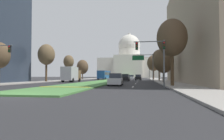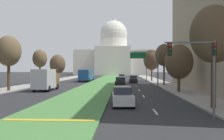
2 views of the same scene
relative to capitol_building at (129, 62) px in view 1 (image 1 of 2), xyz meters
name	(u,v)px [view 1 (image 1 of 2)]	position (x,y,z in m)	size (l,w,h in m)	color
ground_plane	(119,79)	(0.00, -56.70, -9.83)	(260.00, 260.00, 0.00)	#2B2B2D
grass_median	(117,80)	(0.00, -62.44, -9.76)	(6.28, 103.43, 0.14)	#4C8442
median_curb_nose	(65,87)	(0.00, -105.64, -9.67)	(5.65, 0.50, 0.04)	gold
lane_dashes_right	(138,80)	(7.08, -70.18, -9.82)	(0.16, 59.56, 0.01)	silver
sidewalk_left	(72,80)	(-13.02, -68.19, -9.75)	(4.00, 103.43, 0.15)	#9E9991
sidewalk_right	(159,80)	(13.02, -68.19, -9.75)	(4.00, 103.43, 0.15)	#9E9991
capitol_building	(129,62)	(0.00, 0.00, 0.00)	(37.99, 22.96, 28.47)	silver
traffic_light_near_right	(156,53)	(9.68, -104.31, -6.03)	(3.34, 0.35, 5.20)	#515456
traffic_light_far_right	(149,70)	(10.52, -60.55, -6.51)	(0.28, 0.35, 5.20)	#515456
overhead_guide_sign	(145,62)	(8.97, -78.52, -5.21)	(4.96, 0.20, 6.50)	#515456
street_tree_right_near	(172,38)	(11.88, -100.59, -3.77)	(3.74, 3.74, 8.44)	#4C3823
street_tree_left_mid	(46,55)	(-11.78, -86.87, -4.05)	(3.51, 3.51, 8.02)	#4C3823
street_tree_right_mid	(164,61)	(12.22, -87.50, -5.62)	(3.80, 3.80, 6.60)	#4C3823
street_tree_left_far	(69,62)	(-11.93, -73.68, -4.61)	(2.85, 2.85, 7.05)	#4C3823
street_tree_right_far	(159,58)	(12.44, -74.78, -4.02)	(3.36, 3.36, 7.95)	#4C3823
street_tree_left_distant	(83,67)	(-11.98, -60.69, -5.51)	(3.93, 3.93, 6.78)	#4C3823
street_tree_right_distant	(154,63)	(11.84, -60.81, -4.41)	(4.14, 4.14, 8.03)	#4C3823
sedan_lead_stopped	(116,80)	(4.56, -98.61, -9.03)	(2.08, 4.51, 1.69)	#BCBCC1
sedan_midblock	(125,78)	(4.17, -77.96, -9.00)	(1.93, 4.24, 1.77)	black
sedan_distant	(138,78)	(7.02, -65.70, -9.04)	(1.93, 4.18, 1.68)	black
sedan_far_horizon	(131,77)	(4.32, -53.89, -9.06)	(1.93, 4.25, 1.62)	#BCBCC1
box_truck_delivery	(71,74)	(-6.89, -85.28, -8.15)	(2.40, 6.40, 3.20)	brown
city_bus	(104,74)	(-4.56, -60.24, -8.06)	(2.62, 11.00, 2.95)	#1E4C8C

